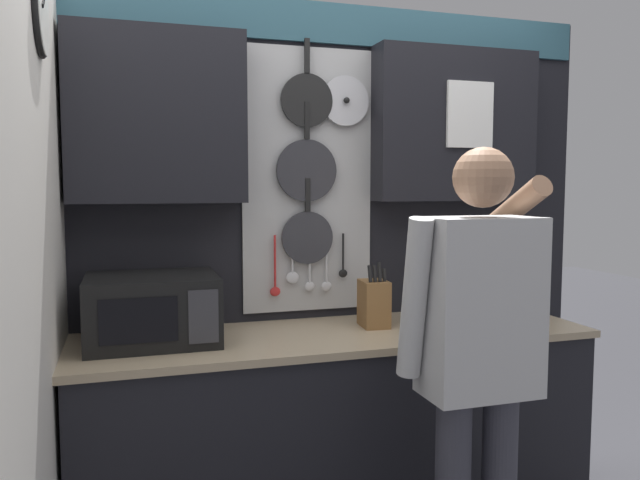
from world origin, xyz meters
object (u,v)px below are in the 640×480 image
microwave (152,309)px  person (478,345)px  knife_block (374,303)px  utensil_crock (415,305)px

microwave → person: person is taller
microwave → knife_block: size_ratio=1.74×
knife_block → person: bearing=-81.3°
utensil_crock → person: person is taller
knife_block → person: person is taller
knife_block → utensil_crock: bearing=0.2°
utensil_crock → knife_block: bearing=-179.8°
microwave → utensil_crock: (1.12, 0.00, -0.05)m
knife_block → microwave: bearing=-180.0°
person → knife_block: bearing=98.7°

